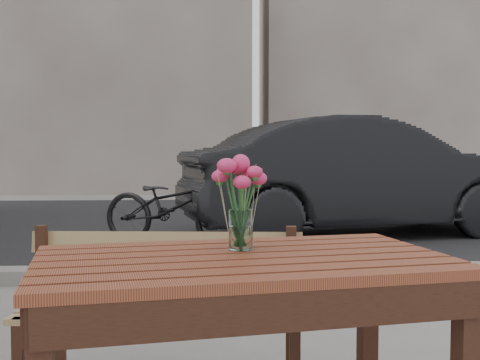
{
  "coord_description": "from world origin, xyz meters",
  "views": [
    {
      "loc": [
        -0.03,
        -2.0,
        1.11
      ],
      "look_at": [
        0.07,
        0.01,
        1.01
      ],
      "focal_mm": 45.0,
      "sensor_mm": 36.0,
      "label": 1
    }
  ],
  "objects_px": {
    "parked_car": "(359,177)",
    "bicycle": "(173,205)",
    "main_vase": "(241,191)",
    "main_table": "(243,297)"
  },
  "relations": [
    {
      "from": "parked_car",
      "to": "main_table",
      "type": "bearing_deg",
      "value": 150.58
    },
    {
      "from": "bicycle",
      "to": "main_table",
      "type": "bearing_deg",
      "value": -149.85
    },
    {
      "from": "main_vase",
      "to": "parked_car",
      "type": "distance_m",
      "value": 5.98
    },
    {
      "from": "main_vase",
      "to": "parked_car",
      "type": "bearing_deg",
      "value": 72.24
    },
    {
      "from": "main_vase",
      "to": "bicycle",
      "type": "height_order",
      "value": "main_vase"
    },
    {
      "from": "main_vase",
      "to": "bicycle",
      "type": "distance_m",
      "value": 4.93
    },
    {
      "from": "parked_car",
      "to": "bicycle",
      "type": "distance_m",
      "value": 2.49
    },
    {
      "from": "main_table",
      "to": "main_vase",
      "type": "height_order",
      "value": "main_vase"
    },
    {
      "from": "parked_car",
      "to": "bicycle",
      "type": "height_order",
      "value": "parked_car"
    },
    {
      "from": "main_table",
      "to": "parked_car",
      "type": "relative_size",
      "value": 0.3
    }
  ]
}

